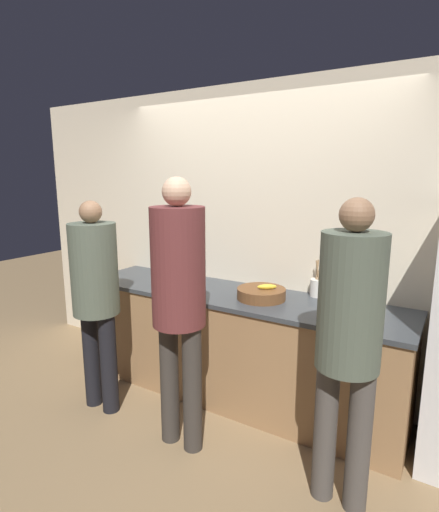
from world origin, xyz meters
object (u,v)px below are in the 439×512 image
object	(u,v)px
person_left	(95,288)
bottle_red	(182,270)
fruit_bowl	(261,293)
utensil_crock	(318,287)
bottle_green	(105,269)
cup_black	(371,309)
person_center	(179,292)
person_right	(349,332)
bottle_clear	(352,312)

from	to	relation	value
person_left	bottle_red	xyz separation A→B (m)	(0.12, 0.94, -0.04)
fruit_bowl	utensil_crock	world-z (taller)	utensil_crock
bottle_green	cup_black	size ratio (longest dim) A/B	2.26
person_center	person_right	distance (m)	1.08
person_left	fruit_bowl	world-z (taller)	person_left
utensil_crock	person_right	bearing A→B (deg)	-63.90
utensil_crock	person_center	bearing A→B (deg)	-120.41
fruit_bowl	bottle_red	size ratio (longest dim) A/B	2.56
person_right	cup_black	distance (m)	0.73
person_left	bottle_red	bearing A→B (deg)	83.04
person_left	person_center	size ratio (longest dim) A/B	0.91
person_center	bottle_red	world-z (taller)	person_center
person_left	person_center	xyz separation A→B (m)	(0.82, -0.03, 0.11)
bottle_clear	bottle_red	xyz separation A→B (m)	(-1.67, 0.35, 0.00)
bottle_red	bottle_clear	bearing A→B (deg)	-11.99
fruit_bowl	utensil_crock	distance (m)	0.46
bottle_red	cup_black	size ratio (longest dim) A/B	1.58
utensil_crock	bottle_red	distance (m)	1.31
bottle_clear	cup_black	world-z (taller)	bottle_clear
person_left	bottle_green	xyz separation A→B (m)	(-0.47, 0.54, -0.01)
bottle_clear	cup_black	xyz separation A→B (m)	(0.09, 0.16, -0.01)
bottle_clear	bottle_green	size ratio (longest dim) A/B	0.67
person_center	person_left	bearing A→B (deg)	178.01
person_left	bottle_green	world-z (taller)	person_left
person_right	fruit_bowl	world-z (taller)	person_right
person_center	cup_black	size ratio (longest dim) A/B	19.71
person_center	fruit_bowl	distance (m)	0.79
utensil_crock	bottle_clear	bearing A→B (deg)	-48.50
person_center	bottle_green	size ratio (longest dim) A/B	8.74
person_left	bottle_clear	xyz separation A→B (m)	(1.78, 0.59, -0.04)
utensil_crock	bottle_red	world-z (taller)	utensil_crock
person_left	fruit_bowl	bearing A→B (deg)	33.26
person_left	person_right	size ratio (longest dim) A/B	0.96
person_right	bottle_clear	world-z (taller)	person_right
cup_black	person_left	bearing A→B (deg)	-158.09
bottle_clear	cup_black	bearing A→B (deg)	60.78
person_center	cup_black	bearing A→B (deg)	36.62
person_right	bottle_clear	size ratio (longest dim) A/B	12.40
person_left	utensil_crock	size ratio (longest dim) A/B	5.67
bottle_green	person_left	bearing A→B (deg)	-48.81
utensil_crock	bottle_clear	size ratio (longest dim) A/B	2.09
person_right	bottle_clear	distance (m)	0.58
person_left	person_right	xyz separation A→B (m)	(1.90, 0.03, 0.04)
fruit_bowl	bottle_green	distance (m)	1.55
fruit_bowl	cup_black	distance (m)	0.81
bottle_green	bottle_red	bearing A→B (deg)	34.95
utensil_crock	cup_black	size ratio (longest dim) A/B	3.15
utensil_crock	bottle_green	size ratio (longest dim) A/B	1.40
person_center	utensil_crock	world-z (taller)	person_center
fruit_bowl	cup_black	bearing A→B (deg)	3.71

